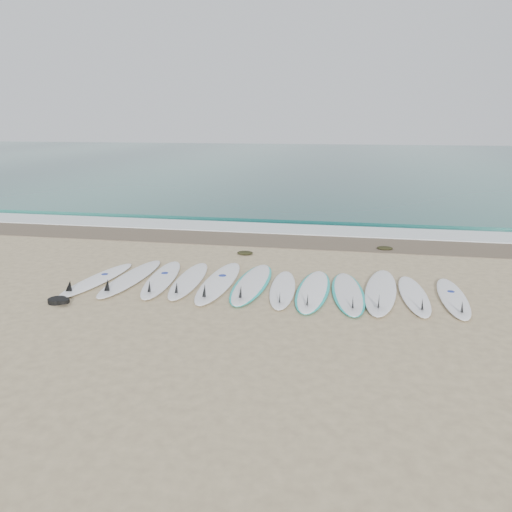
% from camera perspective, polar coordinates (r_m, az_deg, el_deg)
% --- Properties ---
extents(ground, '(120.00, 120.00, 0.00)m').
position_cam_1_polar(ground, '(9.81, 1.10, -3.77)').
color(ground, tan).
extents(ocean, '(120.00, 55.00, 0.03)m').
position_cam_1_polar(ocean, '(41.79, 8.76, 10.76)').
color(ocean, '#1D5751').
rests_on(ocean, ground).
extents(wet_sand_band, '(120.00, 1.80, 0.01)m').
position_cam_1_polar(wet_sand_band, '(13.71, 3.98, 1.77)').
color(wet_sand_band, brown).
rests_on(wet_sand_band, ground).
extents(foam_band, '(120.00, 1.40, 0.04)m').
position_cam_1_polar(foam_band, '(15.06, 4.63, 3.05)').
color(foam_band, silver).
rests_on(foam_band, ground).
extents(wave_crest, '(120.00, 1.00, 0.10)m').
position_cam_1_polar(wave_crest, '(16.52, 5.20, 4.23)').
color(wave_crest, '#1D5751').
rests_on(wave_crest, ground).
extents(surfboard_0, '(0.80, 2.47, 0.31)m').
position_cam_1_polar(surfboard_0, '(10.69, -17.81, -2.60)').
color(surfboard_0, white).
rests_on(surfboard_0, ground).
extents(surfboard_1, '(0.66, 2.67, 0.34)m').
position_cam_1_polar(surfboard_1, '(10.59, -14.23, -2.47)').
color(surfboard_1, white).
rests_on(surfboard_1, ground).
extents(surfboard_2, '(0.86, 2.62, 0.33)m').
position_cam_1_polar(surfboard_2, '(10.39, -10.81, -2.61)').
color(surfboard_2, white).
rests_on(surfboard_2, ground).
extents(surfboard_3, '(0.67, 2.52, 0.32)m').
position_cam_1_polar(surfboard_3, '(10.23, -7.75, -2.77)').
color(surfboard_3, white).
rests_on(surfboard_3, ground).
extents(surfboard_4, '(0.59, 2.79, 0.36)m').
position_cam_1_polar(surfboard_4, '(10.03, -4.36, -3.01)').
color(surfboard_4, white).
rests_on(surfboard_4, ground).
extents(surfboard_5, '(0.69, 2.70, 0.34)m').
position_cam_1_polar(surfboard_5, '(9.96, -0.52, -3.16)').
color(surfboard_5, white).
rests_on(surfboard_5, ground).
extents(surfboard_6, '(0.65, 2.34, 0.30)m').
position_cam_1_polar(surfboard_6, '(9.64, 3.04, -3.82)').
color(surfboard_6, white).
rests_on(surfboard_6, ground).
extents(surfboard_7, '(0.70, 2.58, 0.32)m').
position_cam_1_polar(surfboard_7, '(9.63, 6.52, -3.93)').
color(surfboard_7, white).
rests_on(surfboard_7, ground).
extents(surfboard_8, '(0.83, 2.53, 0.32)m').
position_cam_1_polar(surfboard_8, '(9.60, 10.49, -4.17)').
color(surfboard_8, silver).
rests_on(surfboard_8, ground).
extents(surfboard_9, '(0.83, 2.84, 0.36)m').
position_cam_1_polar(surfboard_9, '(9.77, 14.06, -3.94)').
color(surfboard_9, white).
rests_on(surfboard_9, ground).
extents(surfboard_10, '(0.58, 2.34, 0.30)m').
position_cam_1_polar(surfboard_10, '(9.74, 17.65, -4.33)').
color(surfboard_10, white).
rests_on(surfboard_10, ground).
extents(surfboard_11, '(0.52, 2.31, 0.29)m').
position_cam_1_polar(surfboard_11, '(9.86, 21.63, -4.48)').
color(surfboard_11, white).
rests_on(surfboard_11, ground).
extents(seaweed_near, '(0.40, 0.31, 0.08)m').
position_cam_1_polar(seaweed_near, '(12.29, -1.25, 0.37)').
color(seaweed_near, black).
rests_on(seaweed_near, ground).
extents(seaweed_far, '(0.40, 0.31, 0.08)m').
position_cam_1_polar(seaweed_far, '(13.16, 14.51, 0.89)').
color(seaweed_far, black).
rests_on(seaweed_far, ground).
extents(leash_coil, '(0.46, 0.36, 0.11)m').
position_cam_1_polar(leash_coil, '(9.72, -21.64, -4.77)').
color(leash_coil, black).
rests_on(leash_coil, ground).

